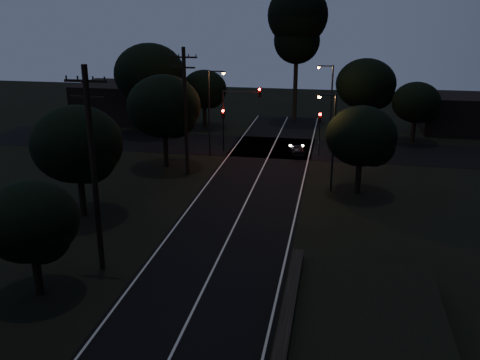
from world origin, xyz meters
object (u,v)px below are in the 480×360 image
(utility_pole_mid, at_px, (93,168))
(utility_pole_far, at_px, (185,110))
(signal_left, at_px, (223,122))
(tall_pine, at_px, (297,23))
(streetlight_a, at_px, (211,107))
(streetlight_c, at_px, (331,136))
(signal_mast, at_px, (241,107))
(streetlight_b, at_px, (329,100))
(car, at_px, (298,150))
(signal_right, at_px, (320,126))

(utility_pole_mid, xyz_separation_m, utility_pole_far, (0.00, 17.00, -0.25))
(signal_left, bearing_deg, tall_pine, 69.54)
(streetlight_a, bearing_deg, utility_pole_mid, -91.73)
(signal_left, height_order, streetlight_c, streetlight_c)
(streetlight_a, height_order, streetlight_c, streetlight_a)
(signal_mast, bearing_deg, streetlight_b, 25.99)
(tall_pine, xyz_separation_m, signal_left, (-5.60, -15.01, -8.59))
(utility_pole_mid, height_order, streetlight_a, utility_pole_mid)
(tall_pine, height_order, streetlight_a, tall_pine)
(signal_left, height_order, signal_mast, signal_mast)
(streetlight_b, bearing_deg, signal_mast, -154.01)
(tall_pine, relative_size, signal_left, 3.87)
(streetlight_a, distance_m, streetlight_c, 13.72)
(streetlight_a, xyz_separation_m, car, (7.96, 1.71, -4.12))
(utility_pole_mid, bearing_deg, streetlight_c, 51.74)
(signal_left, distance_m, streetlight_b, 10.84)
(utility_pole_far, xyz_separation_m, streetlight_c, (11.83, -2.00, -1.13))
(signal_right, bearing_deg, streetlight_a, -168.66)
(tall_pine, relative_size, streetlight_a, 1.98)
(tall_pine, xyz_separation_m, streetlight_a, (-6.31, -17.00, -6.80))
(signal_mast, distance_m, streetlight_a, 3.13)
(tall_pine, bearing_deg, streetlight_b, -68.62)
(signal_left, distance_m, car, 7.62)
(utility_pole_far, relative_size, streetlight_c, 1.40)
(signal_right, relative_size, streetlight_c, 0.55)
(signal_right, distance_m, car, 3.04)
(tall_pine, distance_m, streetlight_b, 13.63)
(streetlight_a, distance_m, car, 9.13)
(signal_right, bearing_deg, utility_pole_far, -143.00)
(streetlight_c, xyz_separation_m, car, (-3.17, 9.71, -3.83))
(streetlight_c, bearing_deg, utility_pole_far, 170.40)
(utility_pole_mid, xyz_separation_m, streetlight_b, (11.31, 29.00, -1.10))
(tall_pine, xyz_separation_m, signal_right, (3.60, -15.01, -8.59))
(tall_pine, height_order, car, tall_pine)
(signal_mast, xyz_separation_m, streetlight_b, (8.22, 4.01, 0.30))
(tall_pine, relative_size, streetlight_b, 1.98)
(utility_pole_far, distance_m, signal_right, 13.53)
(streetlight_a, relative_size, car, 2.64)
(streetlight_b, bearing_deg, utility_pole_far, -133.30)
(utility_pole_mid, distance_m, streetlight_c, 19.15)
(utility_pole_far, xyz_separation_m, streetlight_a, (0.69, 6.00, -0.85))
(tall_pine, height_order, streetlight_c, tall_pine)
(streetlight_c, height_order, car, streetlight_c)
(utility_pole_mid, xyz_separation_m, streetlight_a, (0.69, 23.00, -1.10))
(utility_pole_mid, xyz_separation_m, tall_pine, (7.00, 40.00, 5.69))
(signal_left, bearing_deg, streetlight_c, -43.76)
(signal_mast, distance_m, streetlight_c, 13.28)
(signal_mast, height_order, streetlight_b, streetlight_b)
(utility_pole_mid, height_order, streetlight_b, utility_pole_mid)
(utility_pole_far, height_order, streetlight_c, utility_pole_far)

